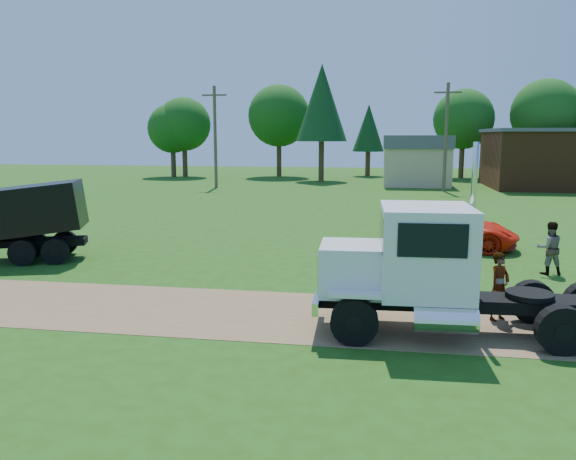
# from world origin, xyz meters

# --- Properties ---
(ground) EXTENTS (140.00, 140.00, 0.00)m
(ground) POSITION_xyz_m (0.00, 0.00, 0.00)
(ground) COLOR #25480F
(ground) RESTS_ON ground
(dirt_track) EXTENTS (120.00, 4.20, 0.01)m
(dirt_track) POSITION_xyz_m (0.00, 0.00, 0.01)
(dirt_track) COLOR brown
(dirt_track) RESTS_ON ground
(white_semi_tractor) EXTENTS (7.59, 2.83, 4.55)m
(white_semi_tractor) POSITION_xyz_m (1.75, -0.77, 1.55)
(white_semi_tractor) COLOR black
(white_semi_tractor) RESTS_ON ground
(orange_pickup) EXTENTS (5.93, 3.44, 1.55)m
(orange_pickup) POSITION_xyz_m (3.49, 9.98, 0.78)
(orange_pickup) COLOR red
(orange_pickup) RESTS_ON ground
(spectator_a) EXTENTS (0.76, 0.75, 1.78)m
(spectator_a) POSITION_xyz_m (3.65, 0.47, 0.89)
(spectator_a) COLOR #999999
(spectator_a) RESTS_ON ground
(spectator_b) EXTENTS (0.95, 0.77, 1.81)m
(spectator_b) POSITION_xyz_m (6.34, 5.82, 0.91)
(spectator_b) COLOR #999999
(spectator_b) RESTS_ON ground
(tan_shed) EXTENTS (6.20, 5.40, 4.70)m
(tan_shed) POSITION_xyz_m (4.00, 40.00, 2.42)
(tan_shed) COLOR tan
(tan_shed) RESTS_ON ground
(utility_poles) EXTENTS (42.20, 0.28, 9.00)m
(utility_poles) POSITION_xyz_m (6.00, 35.00, 4.71)
(utility_poles) COLOR brown
(utility_poles) RESTS_ON ground
(tree_row) EXTENTS (58.80, 12.65, 11.83)m
(tree_row) POSITION_xyz_m (4.67, 48.88, 6.60)
(tree_row) COLOR #3D2E19
(tree_row) RESTS_ON ground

